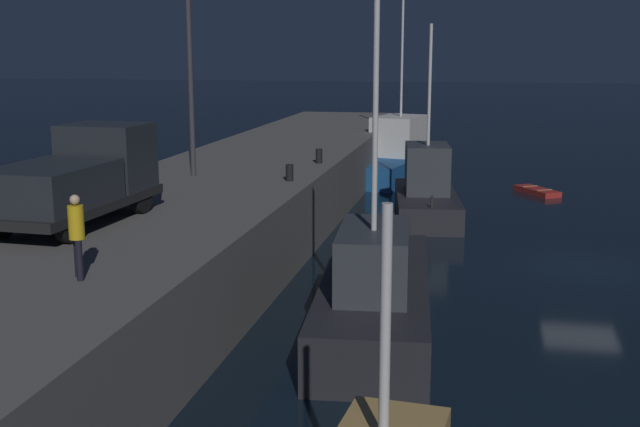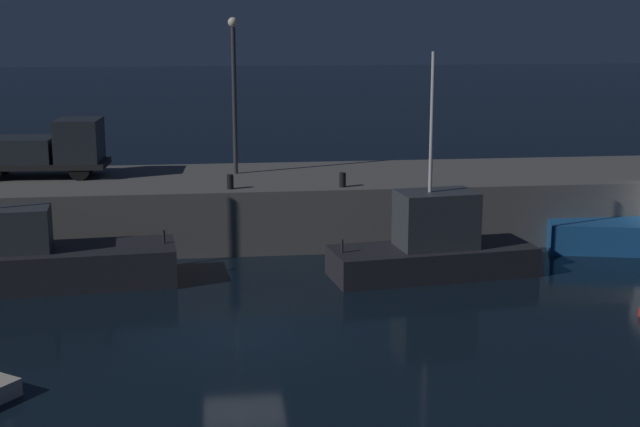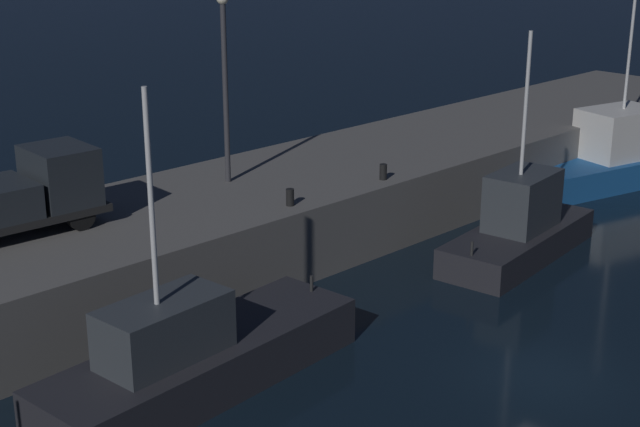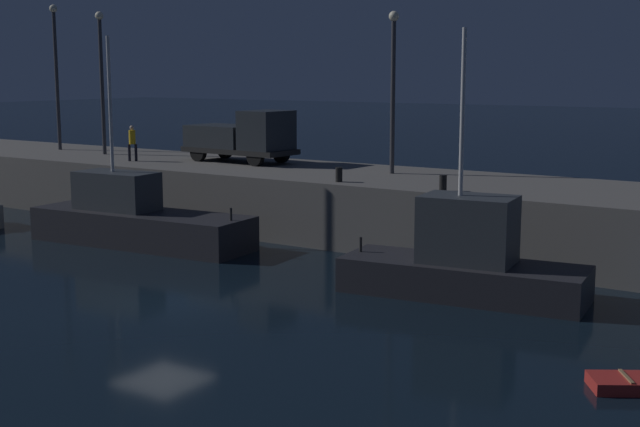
% 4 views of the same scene
% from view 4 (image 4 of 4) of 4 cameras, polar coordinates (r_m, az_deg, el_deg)
% --- Properties ---
extents(ground_plane, '(320.00, 320.00, 0.00)m').
position_cam_4_polar(ground_plane, '(27.25, -10.40, -5.83)').
color(ground_plane, black).
extents(pier_quay, '(63.86, 7.53, 2.68)m').
position_cam_4_polar(pier_quay, '(37.40, 3.73, 0.51)').
color(pier_quay, '#5B5956').
rests_on(pier_quay, ground).
extents(fishing_boat_white, '(7.98, 3.58, 8.38)m').
position_cam_4_polar(fishing_boat_white, '(27.71, 9.51, -3.17)').
color(fishing_boat_white, '#232328').
rests_on(fishing_boat_white, ground).
extents(fishing_boat_orange, '(9.95, 3.58, 8.50)m').
position_cam_4_polar(fishing_boat_orange, '(36.43, -12.01, -0.45)').
color(fishing_boat_orange, '#232328').
rests_on(fishing_boat_orange, ground).
extents(lamp_post_west, '(0.44, 0.44, 8.07)m').
position_cam_4_polar(lamp_post_west, '(51.39, -17.00, 9.29)').
color(lamp_post_west, '#38383D').
rests_on(lamp_post_west, pier_quay).
extents(lamp_post_east, '(0.44, 0.44, 7.51)m').
position_cam_4_polar(lamp_post_east, '(47.82, -14.21, 9.09)').
color(lamp_post_east, '#38383D').
rests_on(lamp_post_east, pier_quay).
extents(lamp_post_central, '(0.44, 0.44, 6.92)m').
position_cam_4_polar(lamp_post_central, '(37.57, 4.84, 8.88)').
color(lamp_post_central, '#38383D').
rests_on(lamp_post_central, pier_quay).
extents(utility_truck, '(5.95, 2.61, 2.56)m').
position_cam_4_polar(utility_truck, '(42.42, -5.09, 5.05)').
color(utility_truck, black).
rests_on(utility_truck, pier_quay).
extents(dockworker, '(0.45, 0.45, 1.76)m').
position_cam_4_polar(dockworker, '(43.86, -12.27, 4.70)').
color(dockworker, black).
rests_on(dockworker, pier_quay).
extents(bollard_west, '(0.28, 0.28, 0.59)m').
position_cam_4_polar(bollard_west, '(34.74, 1.26, 2.59)').
color(bollard_west, black).
rests_on(bollard_west, pier_quay).
extents(bollard_central, '(0.28, 0.28, 0.60)m').
position_cam_4_polar(bollard_central, '(32.40, 8.11, 2.01)').
color(bollard_central, black).
rests_on(bollard_central, pier_quay).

